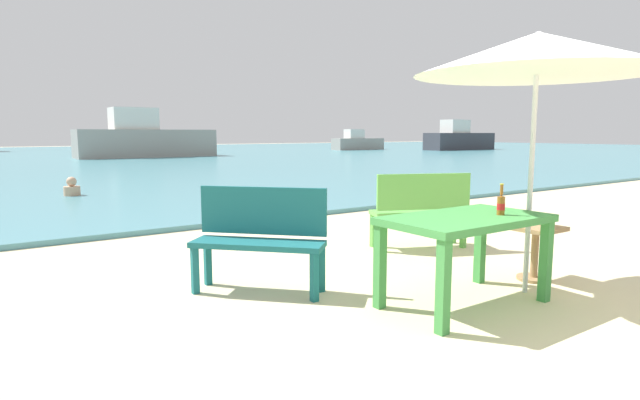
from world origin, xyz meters
name	(u,v)px	position (x,y,z in m)	size (l,w,h in m)	color
ground_plane	(552,308)	(0.00, 0.00, 0.00)	(120.00, 120.00, 0.00)	beige
sea_water	(51,158)	(0.00, 30.00, 0.04)	(120.00, 50.00, 0.08)	teal
picnic_table_green	(466,229)	(-0.53, 0.48, 0.65)	(1.40, 0.80, 0.76)	#3D8C42
beer_bottle_amber	(501,204)	(-0.25, 0.35, 0.85)	(0.07, 0.07, 0.26)	brown
patio_umbrella	(538,54)	(0.20, 0.38, 2.12)	(2.10, 2.10, 2.30)	silver
side_table_wood	(535,245)	(0.62, 0.57, 0.35)	(0.44, 0.44, 0.54)	#9E7A51
bench_teal_center	(260,233)	(-1.76, 1.81, 0.54)	(1.09, 1.11, 0.95)	#196066
bench_green_left	(421,206)	(0.70, 2.19, 0.54)	(1.24, 0.81, 0.95)	#60B24C
swimmer_person	(72,188)	(-2.06, 9.98, 0.24)	(0.34, 0.34, 0.41)	tan
boat_tanker	(459,139)	(29.15, 25.62, 0.95)	(6.63, 1.81, 2.41)	#38383F
boat_fishing_trawler	(357,142)	(22.39, 30.35, 0.67)	(4.54, 1.24, 1.65)	gray
boat_cargo_ship	(145,140)	(4.49, 27.31, 1.07)	(7.56, 2.06, 2.75)	gray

